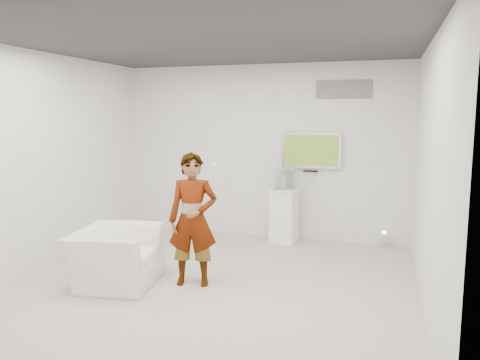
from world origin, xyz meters
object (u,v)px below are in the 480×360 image
Objects in this scene: person at (193,220)px; floor_uplight at (384,239)px; pedestal at (284,215)px; tv at (311,150)px; armchair at (116,257)px.

person reaches higher than floor_uplight.
person reaches higher than pedestal.
tv is 1.19m from pedestal.
armchair reaches higher than floor_uplight.
person is at bearing -113.14° from tv.
tv is at bearing 175.31° from floor_uplight.
tv reaches higher than pedestal.
person is 1.54× the size of armchair.
pedestal is at bearing 59.45° from person.
tv is 0.60× the size of person.
floor_uplight is (1.62, 0.15, -0.33)m from pedestal.
person is (-1.09, -2.55, -0.71)m from tv.
pedestal reaches higher than floor_uplight.
pedestal is 3.50× the size of floor_uplight.
armchair is at bearing -125.69° from tv.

